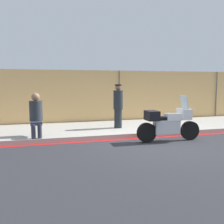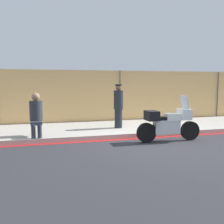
% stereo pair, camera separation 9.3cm
% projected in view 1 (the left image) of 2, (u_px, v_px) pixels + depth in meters
% --- Properties ---
extents(ground_plane, '(120.00, 120.00, 0.00)m').
position_uv_depth(ground_plane, '(160.00, 143.00, 8.08)').
color(ground_plane, '#2D2D33').
extents(sidewalk, '(38.49, 3.20, 0.16)m').
position_uv_depth(sidewalk, '(131.00, 128.00, 10.50)').
color(sidewalk, '#ADA89E').
rests_on(sidewalk, ground_plane).
extents(curb_paint_stripe, '(38.49, 0.18, 0.01)m').
position_uv_depth(curb_paint_stripe, '(148.00, 138.00, 8.90)').
color(curb_paint_stripe, red).
rests_on(curb_paint_stripe, ground_plane).
extents(storefront_fence, '(36.57, 0.17, 2.42)m').
position_uv_depth(storefront_fence, '(119.00, 97.00, 11.99)').
color(storefront_fence, '#E5B26B').
rests_on(storefront_fence, ground_plane).
extents(motorcycle, '(2.13, 0.54, 1.45)m').
position_uv_depth(motorcycle, '(168.00, 123.00, 8.35)').
color(motorcycle, black).
rests_on(motorcycle, ground_plane).
extents(officer_standing, '(0.36, 0.36, 1.65)m').
position_uv_depth(officer_standing, '(118.00, 106.00, 9.91)').
color(officer_standing, '#1E2328').
rests_on(officer_standing, sidewalk).
extents(person_seated_on_curb, '(0.41, 0.72, 1.39)m').
position_uv_depth(person_seated_on_curb, '(36.00, 112.00, 8.35)').
color(person_seated_on_curb, '#2D3342').
rests_on(person_seated_on_curb, sidewalk).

